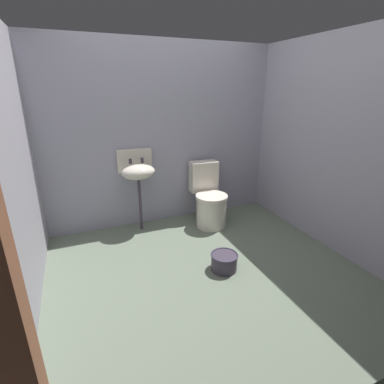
# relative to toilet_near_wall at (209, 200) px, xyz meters

# --- Properties ---
(ground_plane) EXTENTS (3.31, 2.91, 0.08)m
(ground_plane) POSITION_rel_toilet_near_wall_xyz_m (-0.48, -0.91, -0.36)
(ground_plane) COLOR slate
(wall_back) EXTENTS (3.31, 0.10, 2.21)m
(wall_back) POSITION_rel_toilet_near_wall_xyz_m (-0.48, 0.40, 0.79)
(wall_back) COLOR #9B99AC
(wall_back) RESTS_ON ground
(wall_left) EXTENTS (0.10, 2.71, 2.21)m
(wall_left) POSITION_rel_toilet_near_wall_xyz_m (-1.99, -0.81, 0.79)
(wall_left) COLOR #A19CA7
(wall_left) RESTS_ON ground
(wall_right) EXTENTS (0.10, 2.71, 2.21)m
(wall_right) POSITION_rel_toilet_near_wall_xyz_m (1.03, -0.81, 0.79)
(wall_right) COLOR #9A97A7
(wall_right) RESTS_ON ground
(toilet_near_wall) EXTENTS (0.43, 0.62, 0.78)m
(toilet_near_wall) POSITION_rel_toilet_near_wall_xyz_m (0.00, 0.00, 0.00)
(toilet_near_wall) COLOR silver
(toilet_near_wall) RESTS_ON ground
(sink) EXTENTS (0.42, 0.35, 0.99)m
(sink) POSITION_rel_toilet_near_wall_xyz_m (-0.86, 0.19, 0.43)
(sink) COLOR #3A3240
(sink) RESTS_ON ground
(bucket) EXTENTS (0.27, 0.27, 0.17)m
(bucket) POSITION_rel_toilet_near_wall_xyz_m (-0.30, -0.99, -0.23)
(bucket) COLOR #3A3240
(bucket) RESTS_ON ground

